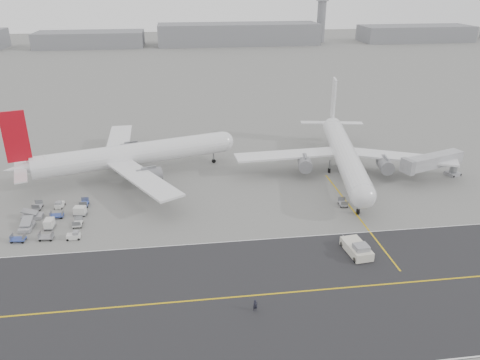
{
  "coord_description": "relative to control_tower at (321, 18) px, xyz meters",
  "views": [
    {
      "loc": [
        -4.13,
        -74.11,
        43.65
      ],
      "look_at": [
        7.51,
        12.0,
        5.71
      ],
      "focal_mm": 35.0,
      "sensor_mm": 36.0,
      "label": 1
    }
  ],
  "objects": [
    {
      "name": "ground",
      "position": [
        -100.0,
        -265.0,
        -16.25
      ],
      "size": [
        700.0,
        700.0,
        0.0
      ],
      "primitive_type": "plane",
      "color": "gray",
      "rests_on": "ground"
    },
    {
      "name": "pushback_tug",
      "position": [
        -75.17,
        -274.05,
        -15.23
      ],
      "size": [
        3.86,
        8.86,
        2.5
      ],
      "rotation": [
        0.0,
        0.0,
        0.1
      ],
      "color": "silver",
      "rests_on": "ground"
    },
    {
      "name": "taxiway",
      "position": [
        -94.98,
        -282.98,
        -16.24
      ],
      "size": [
        220.0,
        59.0,
        0.03
      ],
      "color": "#2C2C2E",
      "rests_on": "ground"
    },
    {
      "name": "horizon_buildings",
      "position": [
        -70.0,
        -5.0,
        -16.25
      ],
      "size": [
        520.0,
        28.0,
        28.0
      ],
      "primitive_type": null,
      "color": "gray",
      "rests_on": "ground"
    },
    {
      "name": "stray_dolly",
      "position": [
        -71.4,
        -256.08,
        -16.25
      ],
      "size": [
        1.68,
        2.59,
        1.54
      ],
      "primitive_type": null,
      "rotation": [
        0.0,
        0.0,
        -0.05
      ],
      "color": "silver",
      "rests_on": "ground"
    },
    {
      "name": "airliner_b",
      "position": [
        -65.77,
        -239.31,
        -10.99
      ],
      "size": [
        51.43,
        52.44,
        18.24
      ],
      "rotation": [
        0.0,
        0.0,
        -0.18
      ],
      "color": "white",
      "rests_on": "ground"
    },
    {
      "name": "jet_bridge",
      "position": [
        -46.86,
        -246.22,
        -11.69
      ],
      "size": [
        17.37,
        8.57,
        6.55
      ],
      "rotation": [
        0.0,
        0.0,
        0.33
      ],
      "color": "gray",
      "rests_on": "ground"
    },
    {
      "name": "ground_crew_a",
      "position": [
        -94.83,
        -286.45,
        -15.32
      ],
      "size": [
        0.75,
        0.57,
        1.86
      ],
      "primitive_type": "imported",
      "rotation": [
        0.0,
        0.0,
        0.19
      ],
      "color": "black",
      "rests_on": "ground"
    },
    {
      "name": "gse_cluster",
      "position": [
        -129.09,
        -255.59,
        -16.25
      ],
      "size": [
        19.06,
        22.5,
        1.94
      ],
      "primitive_type": null,
      "rotation": [
        0.0,
        0.0,
        -0.11
      ],
      "color": "#9A9B9F",
      "rests_on": "ground"
    },
    {
      "name": "control_tower",
      "position": [
        0.0,
        0.0,
        0.0
      ],
      "size": [
        7.0,
        7.0,
        31.25
      ],
      "color": "gray",
      "rests_on": "ground"
    },
    {
      "name": "airliner_a",
      "position": [
        -116.27,
        -234.11,
        -10.96
      ],
      "size": [
        51.87,
        50.78,
        18.36
      ],
      "rotation": [
        0.0,
        0.0,
        1.85
      ],
      "color": "white",
      "rests_on": "ground"
    }
  ]
}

